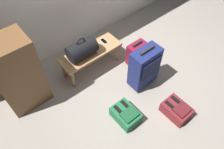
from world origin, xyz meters
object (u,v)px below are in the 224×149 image
object	(u,v)px
backpack_green	(126,115)
side_cabinet	(17,74)
bench	(91,54)
duffel_bag_black	(82,49)
suitcase_small_burgundy	(136,53)
cell_phone	(104,41)
suitcase_upright_navy	(144,67)
backpack_maroon	(177,110)

from	to	relation	value
backpack_green	side_cabinet	world-z (taller)	side_cabinet
side_cabinet	bench	bearing A→B (deg)	-6.12
duffel_bag_black	suitcase_small_burgundy	size ratio (longest dim) A/B	0.96
bench	cell_phone	xyz separation A→B (m)	(0.30, 0.05, 0.06)
bench	suitcase_upright_navy	distance (m)	0.86
cell_phone	suitcase_small_burgundy	size ratio (longest dim) A/B	0.31
side_cabinet	suitcase_upright_navy	bearing A→B (deg)	-30.30
cell_phone	backpack_maroon	bearing A→B (deg)	-86.43
backpack_maroon	side_cabinet	size ratio (longest dim) A/B	0.35
cell_phone	backpack_green	bearing A→B (deg)	-114.34
bench	backpack_maroon	bearing A→B (deg)	-74.84
suitcase_upright_navy	backpack_maroon	distance (m)	0.75
suitcase_small_burgundy	side_cabinet	xyz separation A→B (m)	(-1.70, 0.50, 0.31)
suitcase_upright_navy	side_cabinet	xyz separation A→B (m)	(-1.49, 0.87, 0.18)
suitcase_small_burgundy	backpack_green	xyz separation A→B (m)	(-0.83, -0.67, -0.15)
bench	duffel_bag_black	xyz separation A→B (m)	(-0.14, -0.00, 0.19)
backpack_green	backpack_maroon	distance (m)	0.71
bench	cell_phone	world-z (taller)	cell_phone
bench	backpack_green	xyz separation A→B (m)	(-0.20, -1.05, -0.23)
suitcase_small_burgundy	side_cabinet	world-z (taller)	side_cabinet
duffel_bag_black	backpack_maroon	xyz separation A→B (m)	(0.54, -1.45, -0.42)
backpack_green	side_cabinet	bearing A→B (deg)	126.79
suitcase_upright_navy	duffel_bag_black	bearing A→B (deg)	126.60
backpack_maroon	duffel_bag_black	bearing A→B (deg)	110.35
backpack_maroon	side_cabinet	world-z (taller)	side_cabinet
backpack_green	bench	bearing A→B (deg)	79.25
cell_phone	backpack_green	world-z (taller)	cell_phone
bench	side_cabinet	distance (m)	1.10
side_cabinet	backpack_maroon	bearing A→B (deg)	-46.85
duffel_bag_black	bench	bearing A→B (deg)	0.00
duffel_bag_black	side_cabinet	distance (m)	0.94
duffel_bag_black	cell_phone	size ratio (longest dim) A/B	3.06
cell_phone	backpack_green	distance (m)	1.25
bench	cell_phone	distance (m)	0.31
suitcase_small_burgundy	duffel_bag_black	bearing A→B (deg)	153.38
backpack_green	backpack_maroon	size ratio (longest dim) A/B	1.00
suitcase_small_burgundy	backpack_maroon	world-z (taller)	suitcase_small_burgundy
cell_phone	side_cabinet	distance (m)	1.38
cell_phone	duffel_bag_black	bearing A→B (deg)	-173.56
duffel_bag_black	suitcase_small_burgundy	distance (m)	0.90
cell_phone	suitcase_small_burgundy	xyz separation A→B (m)	(0.33, -0.44, -0.14)
cell_phone	suitcase_upright_navy	world-z (taller)	suitcase_upright_navy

